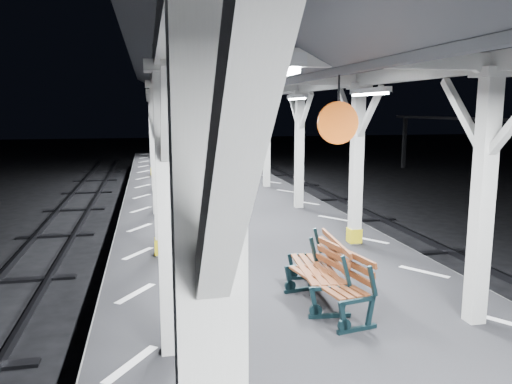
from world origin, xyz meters
name	(u,v)px	position (x,y,z in m)	size (l,w,h in m)	color
ground	(288,339)	(0.00, 0.00, 0.00)	(120.00, 120.00, 0.00)	black
platform	(288,311)	(0.00, 0.00, 0.50)	(6.00, 50.00, 1.00)	black
hazard_stripes_left	(136,293)	(-2.45, 0.00, 1.00)	(1.00, 48.00, 0.01)	silver
hazard_stripes_right	(424,272)	(2.45, 0.00, 1.00)	(1.00, 48.00, 0.01)	silver
canopy	(292,59)	(0.00, -0.02, 4.56)	(5.40, 49.00, 4.65)	silver
bench_near	(333,277)	(0.30, -1.18, 1.46)	(0.87, 1.67, 0.86)	black
bench_mid	(322,266)	(0.32, -0.70, 1.47)	(0.75, 1.68, 0.88)	black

